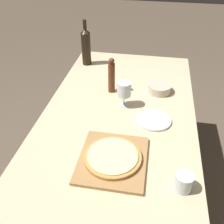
{
  "coord_description": "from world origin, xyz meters",
  "views": [
    {
      "loc": [
        0.18,
        -1.27,
        1.73
      ],
      "look_at": [
        -0.03,
        -0.07,
        0.83
      ],
      "focal_mm": 42.0,
      "sensor_mm": 36.0,
      "label": 1
    }
  ],
  "objects_px": {
    "wine_glass": "(124,90)",
    "small_bowl": "(159,88)",
    "pizza": "(113,157)",
    "pepper_mill": "(112,76)",
    "wine_bottle": "(86,46)"
  },
  "relations": [
    {
      "from": "wine_glass",
      "to": "small_bowl",
      "type": "xyz_separation_m",
      "value": [
        0.22,
        0.21,
        -0.09
      ]
    },
    {
      "from": "pizza",
      "to": "small_bowl",
      "type": "xyz_separation_m",
      "value": [
        0.2,
        0.68,
        -0.0
      ]
    },
    {
      "from": "pepper_mill",
      "to": "wine_glass",
      "type": "distance_m",
      "value": 0.19
    },
    {
      "from": "wine_glass",
      "to": "small_bowl",
      "type": "distance_m",
      "value": 0.31
    },
    {
      "from": "pizza",
      "to": "wine_bottle",
      "type": "distance_m",
      "value": 1.1
    },
    {
      "from": "wine_bottle",
      "to": "small_bowl",
      "type": "height_order",
      "value": "wine_bottle"
    },
    {
      "from": "small_bowl",
      "to": "pizza",
      "type": "bearing_deg",
      "value": -106.57
    },
    {
      "from": "pizza",
      "to": "small_bowl",
      "type": "bearing_deg",
      "value": 73.43
    },
    {
      "from": "wine_bottle",
      "to": "wine_glass",
      "type": "distance_m",
      "value": 0.66
    },
    {
      "from": "wine_bottle",
      "to": "pepper_mill",
      "type": "distance_m",
      "value": 0.47
    },
    {
      "from": "wine_bottle",
      "to": "pepper_mill",
      "type": "relative_size",
      "value": 1.44
    },
    {
      "from": "wine_bottle",
      "to": "wine_glass",
      "type": "height_order",
      "value": "wine_bottle"
    },
    {
      "from": "wine_glass",
      "to": "small_bowl",
      "type": "height_order",
      "value": "wine_glass"
    },
    {
      "from": "pizza",
      "to": "pepper_mill",
      "type": "xyz_separation_m",
      "value": [
        -0.12,
        0.63,
        0.09
      ]
    },
    {
      "from": "wine_bottle",
      "to": "small_bowl",
      "type": "bearing_deg",
      "value": -29.33
    }
  ]
}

